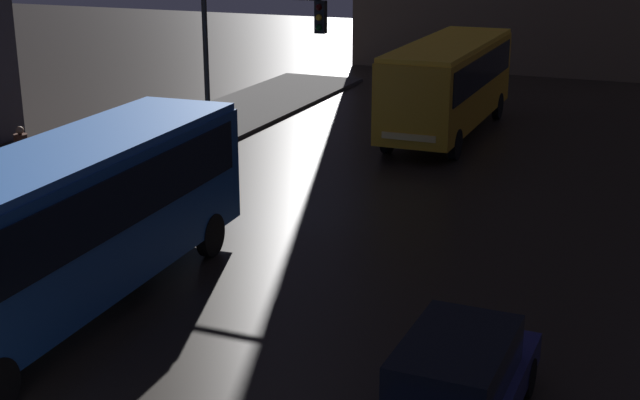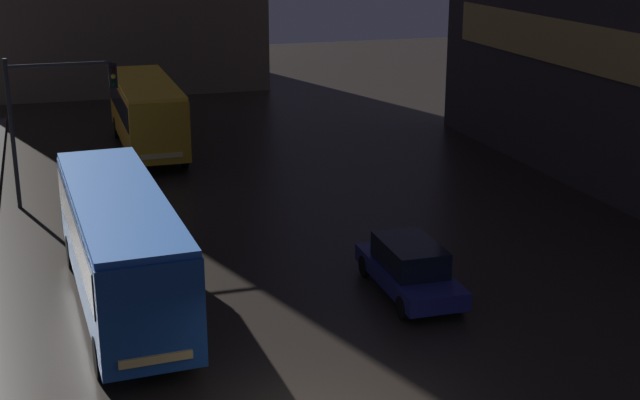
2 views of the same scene
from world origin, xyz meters
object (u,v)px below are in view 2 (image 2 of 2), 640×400
at_px(bus_near, 120,239).
at_px(traffic_light_main, 51,104).
at_px(bus_far, 146,108).
at_px(car_taxi, 409,268).

relative_size(bus_near, traffic_light_main, 1.86).
relative_size(bus_far, car_taxi, 2.08).
height_order(car_taxi, traffic_light_main, traffic_light_main).
distance_m(bus_near, traffic_light_main, 10.65).
bearing_deg(car_taxi, bus_near, -8.57).
bearing_deg(traffic_light_main, bus_near, -82.46).
height_order(bus_near, traffic_light_main, traffic_light_main).
xyz_separation_m(bus_near, car_taxi, (7.90, -1.35, -1.27)).
relative_size(bus_far, traffic_light_main, 1.71).
height_order(bus_near, bus_far, bus_near).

